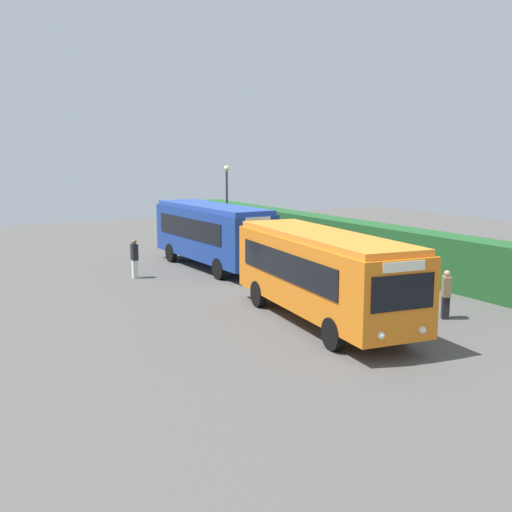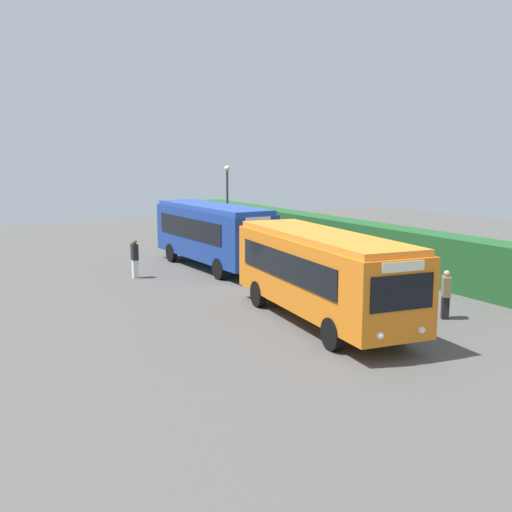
# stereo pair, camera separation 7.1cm
# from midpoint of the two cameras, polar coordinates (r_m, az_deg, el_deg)

# --- Properties ---
(ground_plane) EXTENTS (64.00, 64.00, 0.00)m
(ground_plane) POSITION_cam_midpoint_polar(r_m,az_deg,el_deg) (26.52, 2.84, -3.17)
(ground_plane) COLOR #514F4C
(bus_blue) EXTENTS (9.24, 2.68, 3.25)m
(bus_blue) POSITION_cam_midpoint_polar(r_m,az_deg,el_deg) (31.42, -4.17, 2.24)
(bus_blue) COLOR navy
(bus_blue) RESTS_ON ground_plane
(bus_orange) EXTENTS (9.58, 3.53, 3.14)m
(bus_orange) POSITION_cam_midpoint_polar(r_m,az_deg,el_deg) (21.19, 6.01, -1.40)
(bus_orange) COLOR orange
(bus_orange) RESTS_ON ground_plane
(person_left) EXTENTS (0.45, 0.54, 1.94)m
(person_left) POSITION_cam_midpoint_polar(r_m,az_deg,el_deg) (34.64, 1.13, 1.53)
(person_left) COLOR #4C6B47
(person_left) RESTS_ON ground_plane
(person_center) EXTENTS (0.40, 0.27, 1.86)m
(person_center) POSITION_cam_midpoint_polar(r_m,az_deg,el_deg) (29.43, -11.28, -0.12)
(person_center) COLOR silver
(person_center) RESTS_ON ground_plane
(person_right) EXTENTS (0.35, 0.46, 1.81)m
(person_right) POSITION_cam_midpoint_polar(r_m,az_deg,el_deg) (23.52, 8.55, -2.49)
(person_right) COLOR black
(person_right) RESTS_ON ground_plane
(person_far) EXTENTS (0.53, 0.48, 1.75)m
(person_far) POSITION_cam_midpoint_polar(r_m,az_deg,el_deg) (22.73, 17.14, -3.34)
(person_far) COLOR black
(person_far) RESTS_ON ground_plane
(hedge_row) EXTENTS (44.00, 1.61, 2.29)m
(hedge_row) POSITION_cam_midpoint_polar(r_m,az_deg,el_deg) (30.20, 13.42, 0.33)
(hedge_row) COLOR #205426
(hedge_row) RESTS_ON ground_plane
(lamppost) EXTENTS (0.36, 0.36, 5.11)m
(lamppost) POSITION_cam_midpoint_polar(r_m,az_deg,el_deg) (37.82, -2.78, 5.53)
(lamppost) COLOR #38383D
(lamppost) RESTS_ON ground_plane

